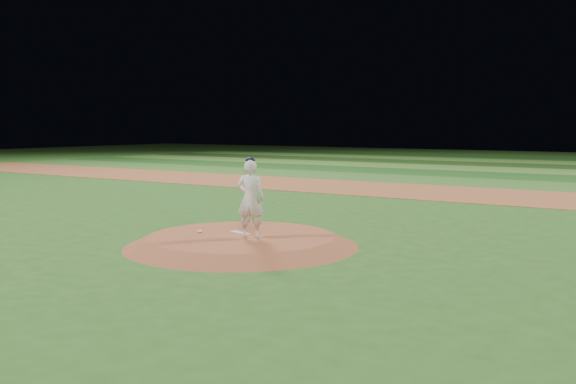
{
  "coord_description": "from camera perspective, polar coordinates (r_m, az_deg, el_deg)",
  "views": [
    {
      "loc": [
        9.06,
        -11.85,
        2.84
      ],
      "look_at": [
        0.0,
        2.0,
        1.1
      ],
      "focal_mm": 40.0,
      "sensor_mm": 36.0,
      "label": 1
    }
  ],
  "objects": [
    {
      "name": "pitchers_mound",
      "position": [
        15.17,
        -4.15,
        -4.33
      ],
      "size": [
        5.5,
        5.5,
        0.25
      ],
      "primitive_type": "cone",
      "color": "#984D2F",
      "rests_on": "ground"
    },
    {
      "name": "outfield_stripe_2",
      "position": [
        42.43,
        20.79,
        1.78
      ],
      "size": [
        70.0,
        5.0,
        0.02
      ],
      "primitive_type": "cube",
      "color": "#44792C",
      "rests_on": "ground"
    },
    {
      "name": "pitching_rubber",
      "position": [
        15.38,
        -4.26,
        -3.65
      ],
      "size": [
        0.67,
        0.34,
        0.03
      ],
      "primitive_type": "cube",
      "rotation": [
        0.0,
        0.0,
        -0.29
      ],
      "color": "silver",
      "rests_on": "pitchers_mound"
    },
    {
      "name": "infield_dirt_band",
      "position": [
        27.54,
        13.8,
        -0.07
      ],
      "size": [
        70.0,
        6.0,
        0.02
      ],
      "primitive_type": "cube",
      "color": "#98532F",
      "rests_on": "ground"
    },
    {
      "name": "outfield_stripe_5",
      "position": [
        57.15,
        24.05,
        2.64
      ],
      "size": [
        70.0,
        5.0,
        0.02
      ],
      "primitive_type": "cube",
      "color": "#1C4B18",
      "rests_on": "ground"
    },
    {
      "name": "outfield_stripe_0",
      "position": [
        32.76,
        17.01,
        0.78
      ],
      "size": [
        70.0,
        5.0,
        0.02
      ],
      "primitive_type": "cube",
      "color": "#346625",
      "rests_on": "ground"
    },
    {
      "name": "outfield_stripe_4",
      "position": [
        52.22,
        23.17,
        2.41
      ],
      "size": [
        70.0,
        5.0,
        0.02
      ],
      "primitive_type": "cube",
      "color": "#447A2C",
      "rests_on": "ground"
    },
    {
      "name": "rosin_bag",
      "position": [
        15.62,
        -7.85,
        -3.48
      ],
      "size": [
        0.12,
        0.12,
        0.07
      ],
      "primitive_type": "ellipsoid",
      "color": "white",
      "rests_on": "pitchers_mound"
    },
    {
      "name": "outfield_stripe_3",
      "position": [
        47.32,
        22.1,
        2.13
      ],
      "size": [
        70.0,
        5.0,
        0.02
      ],
      "primitive_type": "cube",
      "color": "#1C3F14",
      "rests_on": "ground"
    },
    {
      "name": "outfield_stripe_1",
      "position": [
        37.57,
        19.14,
        1.35
      ],
      "size": [
        70.0,
        5.0,
        0.02
      ],
      "primitive_type": "cube",
      "color": "#1C4E19",
      "rests_on": "ground"
    },
    {
      "name": "ground",
      "position": [
        15.19,
        -4.15,
        -4.79
      ],
      "size": [
        120.0,
        120.0,
        0.0
      ],
      "primitive_type": "plane",
      "color": "#28591C",
      "rests_on": "ground"
    },
    {
      "name": "pitcher_on_mound",
      "position": [
        14.7,
        -3.35,
        -0.57
      ],
      "size": [
        0.76,
        0.62,
        1.86
      ],
      "color": "white",
      "rests_on": "pitchers_mound"
    }
  ]
}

